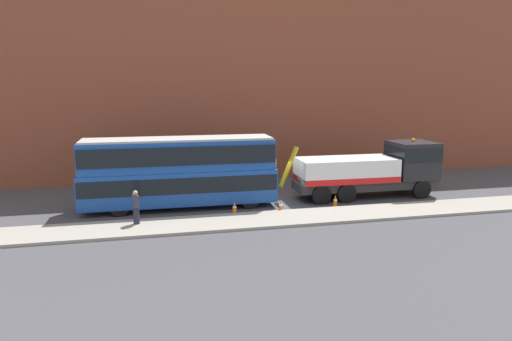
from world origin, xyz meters
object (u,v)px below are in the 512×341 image
Objects in this scene: traffic_cone_near_bus at (235,208)px; traffic_cone_midway at (281,206)px; double_decker_bus at (179,170)px; traffic_cone_near_truck at (335,201)px; pedestrian_onlooker at (136,208)px; recovery_tow_truck at (372,169)px.

traffic_cone_midway is (2.60, -0.13, 0.00)m from traffic_cone_near_bus.
double_decker_bus reaches higher than traffic_cone_near_bus.
pedestrian_onlooker is at bearing -173.21° from traffic_cone_near_truck.
pedestrian_onlooker is (-2.38, -3.16, -1.25)m from double_decker_bus.
traffic_cone_near_truck is at bearing -149.89° from recovery_tow_truck.
recovery_tow_truck reaches higher than pedestrian_onlooker.
pedestrian_onlooker is 2.38× the size of traffic_cone_near_truck.
recovery_tow_truck is 14.77m from pedestrian_onlooker.
recovery_tow_truck is 14.10× the size of traffic_cone_midway.
recovery_tow_truck is 14.10× the size of traffic_cone_near_bus.
recovery_tow_truck reaches higher than traffic_cone_near_bus.
traffic_cone_midway is (7.81, 0.99, -0.64)m from pedestrian_onlooker.
double_decker_bus reaches higher than traffic_cone_midway.
pedestrian_onlooker is at bearing -167.85° from traffic_cone_near_bus.
traffic_cone_midway is (5.43, -2.16, -1.89)m from double_decker_bus.
traffic_cone_near_bus is at bearing -167.00° from recovery_tow_truck.
recovery_tow_truck is 14.10× the size of traffic_cone_near_truck.
recovery_tow_truck reaches higher than traffic_cone_near_truck.
recovery_tow_truck is at bearing 18.10° from traffic_cone_midway.
double_decker_bus is at bearing 32.92° from pedestrian_onlooker.
pedestrian_onlooker is at bearing -172.75° from traffic_cone_midway.
double_decker_bus is 6.47× the size of pedestrian_onlooker.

